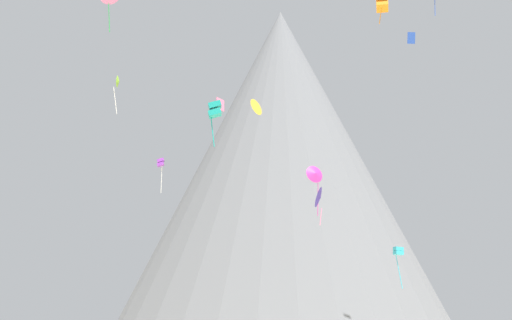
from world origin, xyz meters
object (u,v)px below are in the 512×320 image
kite_gold_high (256,107)px  kite_violet_mid (161,163)px  kite_orange_high (382,3)px  kite_magenta_mid (315,174)px  kite_cyan_low (398,252)px  rock_massif (290,174)px  kite_blue_high (411,38)px  kite_lime_high (118,82)px  kite_teal_mid (215,110)px  kite_indigo_low (320,198)px  kite_rainbow_mid (220,104)px

kite_gold_high → kite_violet_mid: bearing=-85.4°
kite_orange_high → kite_magenta_mid: bearing=132.1°
kite_cyan_low → kite_magenta_mid: (-9.08, 2.05, 9.34)m
rock_massif → kite_blue_high: (11.56, -44.70, 9.55)m
rock_massif → kite_cyan_low: size_ratio=16.85×
kite_lime_high → kite_blue_high: kite_blue_high is taller
rock_massif → kite_gold_high: bearing=-100.9°
kite_teal_mid → kite_indigo_low: 14.74m
kite_orange_high → kite_gold_high: bearing=155.6°
rock_massif → kite_teal_mid: bearing=-101.2°
kite_teal_mid → kite_lime_high: bearing=34.9°
kite_orange_high → kite_rainbow_mid: bearing=-175.1°
rock_massif → kite_lime_high: rock_massif is taller
kite_cyan_low → kite_lime_high: bearing=-88.7°
kite_teal_mid → kite_orange_high: 27.53m
kite_blue_high → rock_massif: bearing=150.8°
kite_lime_high → kite_rainbow_mid: size_ratio=2.77×
kite_orange_high → kite_teal_mid: bearing=-130.7°
kite_cyan_low → kite_rainbow_mid: 26.30m
kite_blue_high → kite_gold_high: bearing=-117.2°
kite_violet_mid → kite_gold_high: size_ratio=2.09×
kite_indigo_low → kite_magenta_mid: bearing=-11.9°
kite_gold_high → kite_orange_high: (13.18, -10.40, 8.85)m
kite_rainbow_mid → kite_magenta_mid: bearing=41.7°
rock_massif → kite_violet_mid: (-21.63, -43.07, -7.84)m
kite_rainbow_mid → kite_lime_high: bearing=-174.0°
kite_cyan_low → kite_indigo_low: size_ratio=1.27×
kite_magenta_mid → rock_massif: bearing=65.2°
kite_teal_mid → kite_orange_high: size_ratio=1.21×
rock_massif → kite_lime_high: bearing=-113.1°
kite_teal_mid → kite_magenta_mid: size_ratio=0.63×
kite_orange_high → kite_indigo_low: bearing=-140.7°
kite_violet_mid → kite_blue_high: 37.50m
kite_orange_high → kite_magenta_mid: size_ratio=0.52×
kite_rainbow_mid → kite_violet_mid: bearing=120.7°
kite_indigo_low → kite_gold_high: size_ratio=1.70×
kite_indigo_low → kite_gold_high: bearing=15.6°
kite_gold_high → kite_orange_high: kite_orange_high is taller
kite_orange_high → kite_magenta_mid: 21.07m
kite_violet_mid → kite_indigo_low: (17.02, -22.15, -8.11)m
kite_blue_high → kite_violet_mid: bearing=-136.5°
kite_indigo_low → kite_orange_high: size_ratio=1.14×
kite_teal_mid → kite_indigo_low: bearing=-47.3°
kite_lime_high → kite_indigo_low: 25.32m
kite_indigo_low → kite_cyan_low: bearing=-45.0°
kite_orange_high → kite_magenta_mid: (-6.04, 11.26, -16.76)m
kite_magenta_mid → kite_indigo_low: bearing=-118.8°
kite_blue_high → kite_rainbow_mid: size_ratio=1.01×
kite_indigo_low → kite_orange_high: (7.92, 3.77, 22.19)m
rock_massif → kite_blue_high: size_ratio=51.13×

